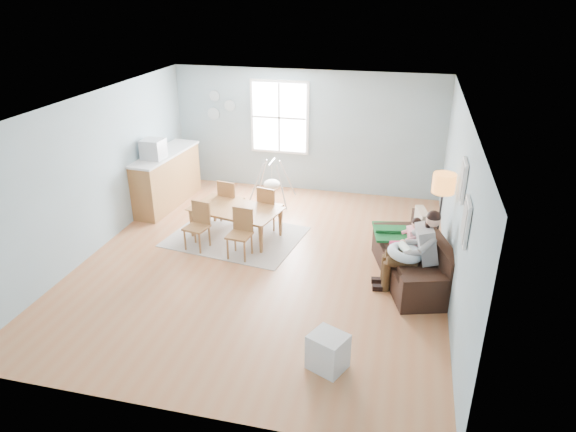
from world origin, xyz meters
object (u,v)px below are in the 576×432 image
(chair_sw, at_px, (199,223))
(chair_ne, at_px, (268,205))
(chair_se, at_px, (241,230))
(counter, at_px, (166,178))
(monitor, at_px, (153,149))
(baby_swing, at_px, (272,184))
(sofa, at_px, (415,263))
(storage_cube, at_px, (327,351))
(floor_lamp, at_px, (443,192))
(father, at_px, (415,248))
(chair_nw, at_px, (229,199))
(dining_table, at_px, (235,223))
(toddler, at_px, (410,236))

(chair_sw, relative_size, chair_ne, 0.98)
(chair_se, xyz_separation_m, counter, (-2.26, 1.82, 0.10))
(monitor, height_order, baby_swing, monitor)
(sofa, bearing_deg, storage_cube, -112.84)
(floor_lamp, relative_size, chair_se, 2.00)
(father, bearing_deg, chair_sw, 172.04)
(storage_cube, relative_size, chair_sw, 0.64)
(father, distance_m, floor_lamp, 0.97)
(chair_nw, bearing_deg, baby_swing, 65.87)
(chair_sw, bearing_deg, storage_cube, -43.61)
(chair_nw, distance_m, monitor, 1.83)
(floor_lamp, height_order, counter, floor_lamp)
(chair_nw, bearing_deg, dining_table, -62.19)
(storage_cube, bearing_deg, toddler, 70.88)
(sofa, relative_size, floor_lamp, 1.24)
(sofa, relative_size, chair_ne, 2.47)
(sofa, height_order, toddler, toddler)
(floor_lamp, bearing_deg, chair_ne, 162.10)
(chair_ne, bearing_deg, monitor, 173.49)
(dining_table, relative_size, baby_swing, 1.80)
(sofa, distance_m, counter, 5.56)
(storage_cube, bearing_deg, monitor, 136.87)
(dining_table, relative_size, counter, 0.78)
(counter, distance_m, baby_swing, 2.25)
(chair_nw, bearing_deg, toddler, -19.26)
(counter, bearing_deg, baby_swing, 17.19)
(floor_lamp, bearing_deg, monitor, 167.03)
(father, bearing_deg, chair_se, 172.14)
(chair_ne, xyz_separation_m, baby_swing, (-0.29, 1.33, -0.08))
(chair_sw, xyz_separation_m, counter, (-1.43, 1.70, 0.11))
(chair_se, height_order, counter, counter)
(dining_table, bearing_deg, monitor, 170.59)
(chair_sw, distance_m, chair_nw, 1.17)
(sofa, relative_size, baby_swing, 2.35)
(sofa, bearing_deg, counter, 159.75)
(father, relative_size, chair_sw, 1.56)
(floor_lamp, xyz_separation_m, counter, (-5.50, 1.66, -0.84))
(dining_table, relative_size, chair_ne, 1.89)
(chair_sw, bearing_deg, father, -7.96)
(chair_ne, distance_m, counter, 2.52)
(chair_se, xyz_separation_m, monitor, (-2.28, 1.43, 0.86))
(toddler, height_order, monitor, monitor)
(dining_table, xyz_separation_m, counter, (-1.93, 1.18, 0.29))
(father, xyz_separation_m, toddler, (-0.09, 0.46, -0.03))
(floor_lamp, xyz_separation_m, chair_sw, (-4.07, -0.04, -0.95))
(chair_sw, xyz_separation_m, chair_se, (0.83, -0.12, 0.01))
(toddler, distance_m, chair_ne, 2.87)
(chair_sw, distance_m, chair_ne, 1.44)
(floor_lamp, distance_m, dining_table, 3.77)
(chair_ne, bearing_deg, chair_sw, -134.06)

